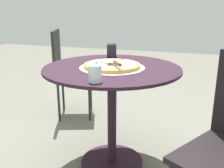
# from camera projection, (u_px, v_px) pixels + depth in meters

# --- Properties ---
(ground_plane) EXTENTS (10.00, 10.00, 0.00)m
(ground_plane) POSITION_uv_depth(u_px,v_px,m) (112.00, 162.00, 1.94)
(ground_plane) COLOR #6A665C
(patio_table) EXTENTS (0.92, 0.92, 0.73)m
(patio_table) POSITION_uv_depth(u_px,v_px,m) (112.00, 92.00, 1.78)
(patio_table) COLOR black
(patio_table) RESTS_ON ground
(pizza_on_tray) EXTENTS (0.43, 0.43, 0.05)m
(pizza_on_tray) POSITION_uv_depth(u_px,v_px,m) (112.00, 66.00, 1.70)
(pizza_on_tray) COLOR silver
(pizza_on_tray) RESTS_ON patio_table
(pizza_server) EXTENTS (0.16, 0.20, 0.02)m
(pizza_server) POSITION_uv_depth(u_px,v_px,m) (115.00, 62.00, 1.62)
(pizza_server) COLOR silver
(pizza_server) RESTS_ON pizza_on_tray
(drinking_cup) EXTENTS (0.07, 0.07, 0.09)m
(drinking_cup) POSITION_uv_depth(u_px,v_px,m) (95.00, 74.00, 1.37)
(drinking_cup) COLOR white
(drinking_cup) RESTS_ON patio_table
(napkin_dispenser) EXTENTS (0.10, 0.12, 0.11)m
(napkin_dispenser) POSITION_uv_depth(u_px,v_px,m) (112.00, 51.00, 2.01)
(napkin_dispenser) COLOR black
(napkin_dispenser) RESTS_ON patio_table
(patio_chair_far) EXTENTS (0.47, 0.47, 0.90)m
(patio_chair_far) POSITION_uv_depth(u_px,v_px,m) (67.00, 68.00, 2.63)
(patio_chair_far) COLOR black
(patio_chair_far) RESTS_ON ground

